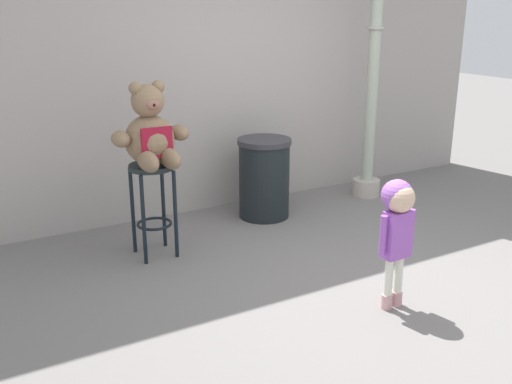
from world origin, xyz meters
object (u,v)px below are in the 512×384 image
lamppost (372,82)px  bar_stool_with_teddy (153,192)px  trash_bin (264,178)px  child_walking (397,217)px  teddy_bear (151,135)px

lamppost → bar_stool_with_teddy: bearing=-171.7°
bar_stool_with_teddy → lamppost: (2.58, 0.38, 0.69)m
lamppost → trash_bin: bearing=-179.0°
child_walking → trash_bin: 2.03m
teddy_bear → trash_bin: bearing=17.0°
child_walking → trash_bin: child_walking is taller
bar_stool_with_teddy → teddy_bear: (-0.00, -0.03, 0.48)m
child_walking → teddy_bear: bearing=-147.5°
bar_stool_with_teddy → trash_bin: size_ratio=1.00×
bar_stool_with_teddy → trash_bin: 1.32m
teddy_bear → child_walking: teddy_bear is taller
bar_stool_with_teddy → trash_bin: same height
trash_bin → lamppost: size_ratio=0.25×
trash_bin → child_walking: bearing=-94.5°
child_walking → lamppost: 2.58m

